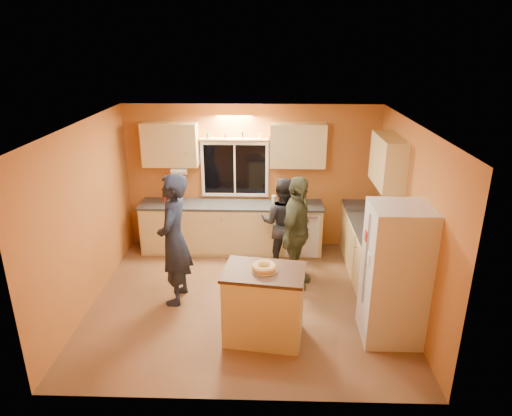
{
  "coord_description": "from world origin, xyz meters",
  "views": [
    {
      "loc": [
        0.32,
        -5.86,
        3.66
      ],
      "look_at": [
        0.13,
        0.4,
        1.31
      ],
      "focal_mm": 32.0,
      "sensor_mm": 36.0,
      "label": 1
    }
  ],
  "objects_px": {
    "person_right": "(296,233)",
    "person_center": "(283,223)",
    "person_left": "(174,240)",
    "refrigerator": "(395,274)",
    "island": "(264,304)"
  },
  "relations": [
    {
      "from": "island",
      "to": "refrigerator",
      "type": "bearing_deg",
      "value": 11.23
    },
    {
      "from": "person_right",
      "to": "person_center",
      "type": "bearing_deg",
      "value": 37.67
    },
    {
      "from": "island",
      "to": "person_left",
      "type": "distance_m",
      "value": 1.63
    },
    {
      "from": "refrigerator",
      "to": "island",
      "type": "xyz_separation_m",
      "value": [
        -1.62,
        -0.09,
        -0.41
      ]
    },
    {
      "from": "refrigerator",
      "to": "person_left",
      "type": "bearing_deg",
      "value": 164.84
    },
    {
      "from": "island",
      "to": "person_right",
      "type": "relative_size",
      "value": 0.62
    },
    {
      "from": "person_center",
      "to": "person_right",
      "type": "xyz_separation_m",
      "value": [
        0.19,
        -0.62,
        0.1
      ]
    },
    {
      "from": "person_left",
      "to": "person_right",
      "type": "bearing_deg",
      "value": 109.4
    },
    {
      "from": "refrigerator",
      "to": "person_left",
      "type": "height_order",
      "value": "person_left"
    },
    {
      "from": "person_center",
      "to": "person_right",
      "type": "height_order",
      "value": "person_right"
    },
    {
      "from": "person_left",
      "to": "island",
      "type": "bearing_deg",
      "value": 59.58
    },
    {
      "from": "person_center",
      "to": "refrigerator",
      "type": "bearing_deg",
      "value": 140.22
    },
    {
      "from": "person_left",
      "to": "person_right",
      "type": "relative_size",
      "value": 1.09
    },
    {
      "from": "refrigerator",
      "to": "person_center",
      "type": "xyz_separation_m",
      "value": [
        -1.34,
        1.9,
        -0.11
      ]
    },
    {
      "from": "refrigerator",
      "to": "person_center",
      "type": "height_order",
      "value": "refrigerator"
    }
  ]
}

